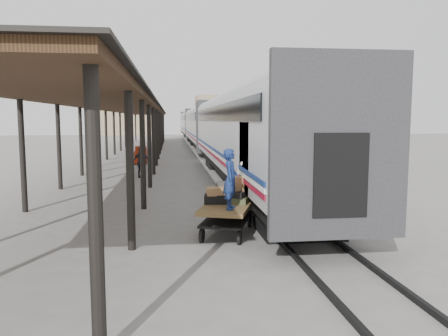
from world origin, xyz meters
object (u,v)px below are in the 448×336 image
baggage_cart (227,212)px  porter (231,179)px  pedestrian (141,162)px  luggage_tug (141,156)px

baggage_cart → porter: 1.20m
baggage_cart → porter: bearing=-71.7°
baggage_cart → porter: (0.00, -0.65, 1.01)m
baggage_cart → pedestrian: size_ratio=1.53×
baggage_cart → luggage_tug: (-3.71, 20.10, -0.07)m
baggage_cart → pedestrian: pedestrian is taller
luggage_tug → pedestrian: pedestrian is taller
pedestrian → luggage_tug: bearing=-66.3°
baggage_cart → pedestrian: 12.79m
porter → luggage_tug: bearing=26.1°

